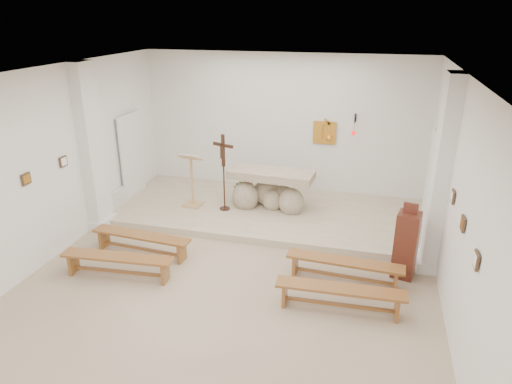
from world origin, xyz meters
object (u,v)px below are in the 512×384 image
(lectern, at_px, (192,180))
(bench_right_front, at_px, (344,266))
(bench_left_second, at_px, (118,261))
(bench_right_second, at_px, (340,293))
(donation_pedestal, at_px, (406,245))
(crucifix_stand, at_px, (223,167))
(bench_left_front, at_px, (141,239))
(altar, at_px, (270,192))

(lectern, xyz_separation_m, bench_right_front, (3.66, -2.14, -0.47))
(lectern, bearing_deg, bench_right_front, -25.30)
(bench_left_second, xyz_separation_m, bench_right_second, (3.85, 0.00, 0.00))
(donation_pedestal, bearing_deg, crucifix_stand, 169.24)
(bench_left_front, xyz_separation_m, bench_right_second, (3.85, -0.85, 0.00))
(bench_right_front, distance_m, bench_right_second, 0.85)
(crucifix_stand, distance_m, bench_right_second, 4.23)
(donation_pedestal, relative_size, bench_left_second, 0.69)
(crucifix_stand, distance_m, bench_left_front, 2.49)
(altar, relative_size, lectern, 1.50)
(bench_right_front, relative_size, bench_left_second, 1.00)
(donation_pedestal, height_order, bench_left_front, donation_pedestal)
(crucifix_stand, relative_size, bench_left_front, 0.87)
(lectern, xyz_separation_m, bench_right_second, (3.66, -2.99, -0.47))
(crucifix_stand, bearing_deg, lectern, -160.57)
(altar, height_order, crucifix_stand, crucifix_stand)
(crucifix_stand, xyz_separation_m, donation_pedestal, (3.87, -1.65, -0.55))
(bench_left_front, bearing_deg, bench_right_second, -8.12)
(bench_left_front, height_order, bench_right_second, same)
(donation_pedestal, bearing_deg, bench_right_front, -142.21)
(bench_left_front, bearing_deg, crucifix_stand, 69.80)
(altar, xyz_separation_m, crucifix_stand, (-0.98, -0.38, 0.64))
(lectern, distance_m, bench_left_front, 2.20)
(crucifix_stand, relative_size, bench_left_second, 0.87)
(altar, distance_m, donation_pedestal, 3.53)
(crucifix_stand, relative_size, donation_pedestal, 1.26)
(altar, xyz_separation_m, lectern, (-1.76, -0.36, 0.26))
(lectern, height_order, bench_right_second, lectern)
(donation_pedestal, xyz_separation_m, bench_left_second, (-4.84, -1.33, -0.30))
(crucifix_stand, height_order, bench_left_front, crucifix_stand)
(altar, bearing_deg, bench_left_second, -116.70)
(lectern, xyz_separation_m, crucifix_stand, (0.78, -0.01, 0.38))
(altar, relative_size, donation_pedestal, 1.40)
(bench_left_front, bearing_deg, bench_right_front, 4.39)
(crucifix_stand, xyz_separation_m, bench_right_front, (2.88, -2.12, -0.85))
(bench_left_second, bearing_deg, lectern, 81.84)
(altar, bearing_deg, bench_right_second, -57.05)
(bench_left_front, relative_size, bench_left_second, 1.00)
(bench_left_second, bearing_deg, altar, 55.26)
(altar, height_order, bench_left_front, altar)
(altar, height_order, bench_right_second, altar)
(bench_right_front, height_order, bench_left_second, same)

